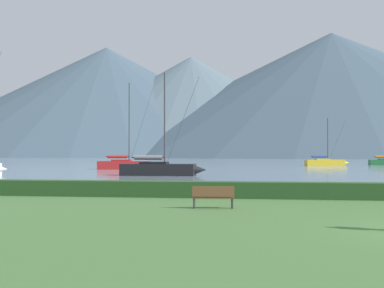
# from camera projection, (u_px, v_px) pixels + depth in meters

# --- Properties ---
(harbor_water) EXTENTS (320.00, 246.00, 0.00)m
(harbor_water) POSITION_uv_depth(u_px,v_px,m) (287.00, 161.00, 150.74)
(harbor_water) COLOR #8499A8
(harbor_water) RESTS_ON ground_plane
(hedge_line) EXTENTS (80.00, 1.20, 0.83)m
(hedge_line) POSITION_uv_depth(u_px,v_px,m) (371.00, 191.00, 26.12)
(hedge_line) COLOR #284C23
(hedge_line) RESTS_ON ground_plane
(sailboat_slip_2) EXTENTS (8.03, 3.49, 8.54)m
(sailboat_slip_2) POSITION_uv_depth(u_px,v_px,m) (325.00, 162.00, 93.73)
(sailboat_slip_2) COLOR gold
(sailboat_slip_2) RESTS_ON harbor_water
(sailboat_slip_3) EXTENTS (8.61, 3.14, 12.23)m
(sailboat_slip_3) POSITION_uv_depth(u_px,v_px,m) (125.00, 164.00, 73.70)
(sailboat_slip_3) COLOR red
(sailboat_slip_3) RESTS_ON harbor_water
(sailboat_slip_5) EXTENTS (8.79, 2.75, 10.60)m
(sailboat_slip_5) POSITION_uv_depth(u_px,v_px,m) (159.00, 168.00, 53.66)
(sailboat_slip_5) COLOR black
(sailboat_slip_5) RESTS_ON harbor_water
(park_bench_near_path) EXTENTS (1.80, 0.67, 0.95)m
(park_bench_near_path) POSITION_uv_depth(u_px,v_px,m) (213.00, 196.00, 21.95)
(park_bench_near_path) COLOR brown
(park_bench_near_path) RESTS_ON ground_plane
(distant_hill_west_ridge) EXTENTS (329.02, 329.02, 82.32)m
(distant_hill_west_ridge) POSITION_uv_depth(u_px,v_px,m) (332.00, 94.00, 347.49)
(distant_hill_west_ridge) COLOR #425666
(distant_hill_west_ridge) RESTS_ON ground_plane
(distant_hill_central_peak) EXTENTS (277.89, 277.89, 75.65)m
(distant_hill_central_peak) POSITION_uv_depth(u_px,v_px,m) (106.00, 102.00, 363.05)
(distant_hill_central_peak) COLOR #425666
(distant_hill_central_peak) RESTS_ON ground_plane
(distant_hill_east_ridge) EXTENTS (227.53, 227.53, 66.58)m
(distant_hill_east_ridge) POSITION_uv_depth(u_px,v_px,m) (191.00, 106.00, 348.60)
(distant_hill_east_ridge) COLOR slate
(distant_hill_east_ridge) RESTS_ON ground_plane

